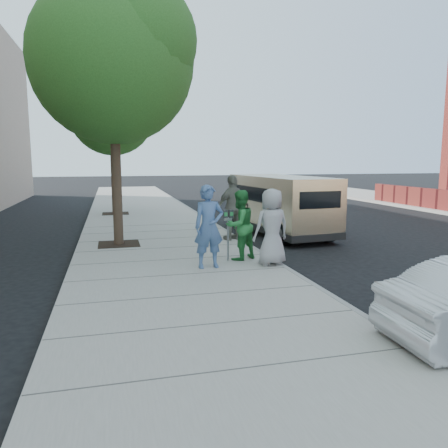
% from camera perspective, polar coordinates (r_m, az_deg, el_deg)
% --- Properties ---
extents(ground, '(120.00, 120.00, 0.00)m').
position_cam_1_polar(ground, '(11.36, -1.56, -5.08)').
color(ground, black).
rests_on(ground, ground).
extents(sidewalk, '(5.00, 60.00, 0.15)m').
position_cam_1_polar(sidewalk, '(11.17, -6.59, -4.97)').
color(sidewalk, gray).
rests_on(sidewalk, ground).
extents(curb_face, '(0.12, 60.00, 0.16)m').
position_cam_1_polar(curb_face, '(11.74, 5.32, -4.29)').
color(curb_face, gray).
rests_on(curb_face, ground).
extents(tree_near, '(4.62, 4.60, 7.53)m').
position_cam_1_polar(tree_near, '(13.47, -14.20, 20.59)').
color(tree_near, black).
rests_on(tree_near, sidewalk).
extents(tree_far, '(3.92, 3.80, 6.49)m').
position_cam_1_polar(tree_far, '(20.88, -14.33, 14.34)').
color(tree_far, black).
rests_on(tree_far, sidewalk).
extents(parking_meter, '(0.27, 0.12, 1.28)m').
position_cam_1_polar(parking_meter, '(10.77, 0.52, -0.00)').
color(parking_meter, gray).
rests_on(parking_meter, sidewalk).
extents(van, '(2.38, 5.72, 2.07)m').
position_cam_1_polar(van, '(15.61, 7.20, 2.66)').
color(van, '#C4B18C').
rests_on(van, ground).
extents(person_officer, '(0.73, 0.50, 1.93)m').
position_cam_1_polar(person_officer, '(10.09, -1.99, -0.34)').
color(person_officer, '#466596').
rests_on(person_officer, sidewalk).
extents(person_green_shirt, '(1.06, 0.98, 1.75)m').
position_cam_1_polar(person_green_shirt, '(10.92, 2.08, -0.14)').
color(person_green_shirt, '#2A823A').
rests_on(person_green_shirt, sidewalk).
extents(person_gray_shirt, '(0.97, 0.70, 1.83)m').
position_cam_1_polar(person_gray_shirt, '(10.44, 6.25, -0.38)').
color(person_gray_shirt, '#9D9D9F').
rests_on(person_gray_shirt, sidewalk).
extents(person_striped_polo, '(1.29, 0.89, 2.03)m').
position_cam_1_polar(person_striped_polo, '(13.62, 1.19, 2.18)').
color(person_striped_polo, gray).
rests_on(person_striped_polo, sidewalk).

